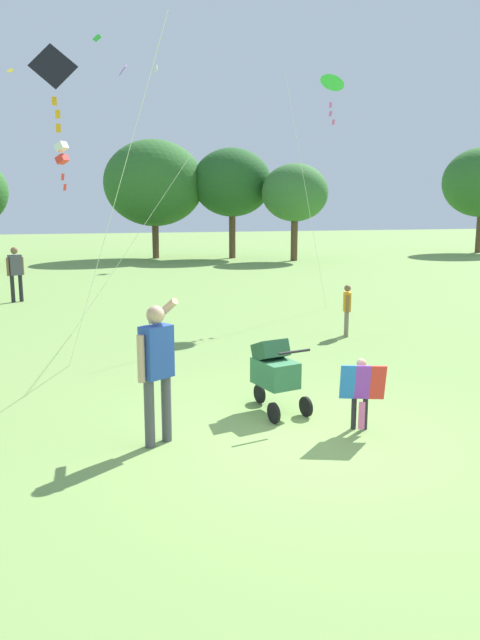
# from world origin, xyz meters

# --- Properties ---
(ground_plane) EXTENTS (120.00, 120.00, 0.00)m
(ground_plane) POSITION_xyz_m (0.00, 0.00, 0.00)
(ground_plane) COLOR #75994C
(treeline_distant) EXTENTS (38.54, 7.56, 6.39)m
(treeline_distant) POSITION_xyz_m (0.91, 25.98, 3.75)
(treeline_distant) COLOR brown
(treeline_distant) RESTS_ON ground
(child_with_butterfly_kite) EXTENTS (0.58, 0.44, 0.94)m
(child_with_butterfly_kite) POSITION_xyz_m (0.75, 0.19, 0.58)
(child_with_butterfly_kite) COLOR #232328
(child_with_butterfly_kite) RESTS_ON ground
(person_adult_flyer) EXTENTS (0.53, 0.67, 1.77)m
(person_adult_flyer) POSITION_xyz_m (-1.80, 0.47, 1.02)
(person_adult_flyer) COLOR #4C4C51
(person_adult_flyer) RESTS_ON ground
(stroller) EXTENTS (0.68, 1.12, 1.03)m
(stroller) POSITION_xyz_m (-0.07, 1.19, 0.61)
(stroller) COLOR black
(stroller) RESTS_ON ground
(kite_adult_black) EXTENTS (1.68, 4.08, 5.50)m
(kite_adult_black) POSITION_xyz_m (-2.77, 4.36, 4.84)
(kite_adult_black) COLOR black
(kite_adult_black) RESTS_ON ground
(kite_orange_delta) EXTENTS (2.51, 2.51, 4.20)m
(kite_orange_delta) POSITION_xyz_m (-2.72, 7.29, 3.89)
(kite_orange_delta) COLOR white
(kite_orange_delta) RESTS_ON ground
(kite_green_novelty) EXTENTS (2.42, 2.22, 6.25)m
(kite_green_novelty) POSITION_xyz_m (4.19, 8.95, 5.98)
(kite_green_novelty) COLOR green
(kite_green_novelty) RESTS_ON ground
(distant_kites_cluster) EXTENTS (27.90, 15.58, 10.98)m
(distant_kites_cluster) POSITION_xyz_m (0.65, 23.91, 11.89)
(distant_kites_cluster) COLOR yellow
(person_red_shirt) EXTENTS (0.48, 0.36, 1.65)m
(person_red_shirt) POSITION_xyz_m (-4.27, 12.61, 0.97)
(person_red_shirt) COLOR #232328
(person_red_shirt) RESTS_ON ground
(person_sitting_far) EXTENTS (0.23, 0.35, 1.14)m
(person_sitting_far) POSITION_xyz_m (3.11, 5.44, 0.67)
(person_sitting_far) COLOR #7F705B
(person_sitting_far) RESTS_ON ground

